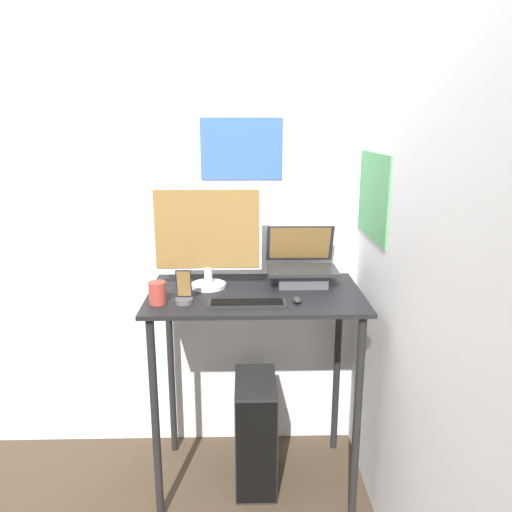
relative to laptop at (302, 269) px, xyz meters
The scene contains 10 objects.
wall_back 0.40m from the laptop, 131.44° to the left, with size 6.00×0.06×2.60m.
wall_side_right 0.59m from the laptop, 49.86° to the right, with size 0.06×6.00×2.60m.
desk 0.36m from the laptop, 152.49° to the right, with size 1.02×0.61×1.05m.
laptop is the anchor object (origin of this frame).
monitor 0.50m from the laptop, behind, with size 0.53×0.17×0.50m.
keyboard 0.42m from the laptop, 132.72° to the right, with size 0.35×0.10×0.02m.
mouse 0.29m from the laptop, 100.54° to the right, with size 0.04×0.07×0.03m.
cell_phone 0.62m from the laptop, 154.79° to the right, with size 0.08×0.08×0.16m.
computer_tower 0.88m from the laptop, 149.95° to the right, with size 0.21×0.37×0.58m.
mug 0.73m from the laptop, 158.42° to the right, with size 0.08×0.08×0.10m.
Camera 1 is at (-0.05, -1.97, 1.83)m, focal length 35.00 mm.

